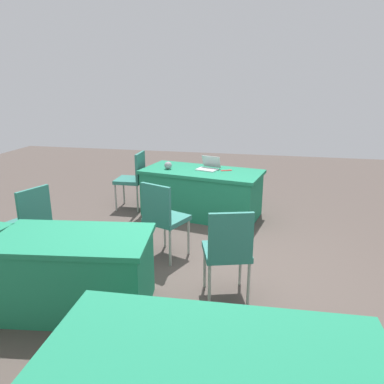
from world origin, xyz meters
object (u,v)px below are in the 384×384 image
chair_near_front (163,215)px  yarn_ball (168,165)px  laptop_silver (208,167)px  scissors_red (226,170)px  chair_tucked_right (133,176)px  table_foreground (202,193)px  chair_by_pillar (228,248)px  table_back_left (76,273)px  chair_back_row (29,220)px

chair_near_front → yarn_ball: chair_near_front is taller
laptop_silver → scissors_red: bearing=-166.9°
chair_tucked_right → scissors_red: 1.58m
table_foreground → chair_by_pillar: size_ratio=2.07×
table_back_left → yarn_ball: yarn_ball is taller
chair_tucked_right → scissors_red: (-1.57, 0.03, 0.19)m
table_foreground → scissors_red: 0.54m
table_back_left → chair_tucked_right: 2.93m
table_foreground → chair_near_front: bearing=83.9°
chair_tucked_right → table_back_left: bearing=-171.7°
chair_by_pillar → laptop_silver: 2.54m
table_back_left → chair_back_row: chair_back_row is taller
table_foreground → chair_by_pillar: chair_by_pillar is taller
table_foreground → chair_near_front: 1.64m
yarn_ball → scissors_red: bearing=-175.1°
table_foreground → laptop_silver: (-0.09, -0.08, 0.41)m
table_foreground → laptop_silver: bearing=-138.5°
table_foreground → yarn_ball: (0.55, 0.02, 0.43)m
table_foreground → scissors_red: (-0.38, -0.05, 0.37)m
chair_near_front → scissors_red: (-0.56, -1.68, 0.19)m
chair_back_row → laptop_silver: laptop_silver is taller
chair_by_pillar → scissors_red: (0.31, -2.43, 0.19)m
chair_tucked_right → yarn_ball: (-0.64, 0.11, 0.24)m
chair_near_front → chair_by_pillar: (-0.87, 0.75, 0.00)m
table_foreground → chair_near_front: chair_near_front is taller
table_back_left → laptop_silver: 3.02m
table_back_left → laptop_silver: bearing=-105.2°
table_foreground → chair_back_row: bearing=50.2°
table_foreground → yarn_ball: bearing=2.6°
table_foreground → yarn_ball: size_ratio=16.67×
chair_tucked_right → laptop_silver: bearing=-91.5°
chair_near_front → yarn_ball: 1.66m
table_back_left → chair_by_pillar: bearing=-162.8°
table_foreground → table_back_left: same height
table_back_left → chair_near_front: size_ratio=1.56×
table_foreground → scissors_red: scissors_red is taller
chair_by_pillar → laptop_silver: (0.60, -2.46, 0.22)m
laptop_silver → scissors_red: size_ratio=2.18×
table_foreground → table_back_left: size_ratio=1.33×
yarn_ball → chair_by_pillar: bearing=117.8°
chair_tucked_right → chair_back_row: 2.18m
chair_back_row → laptop_silver: size_ratio=2.40×
table_back_left → laptop_silver: (-0.78, -2.88, 0.41)m
yarn_ball → scissors_red: (-0.93, -0.08, -0.06)m
chair_tucked_right → yarn_ball: chair_tucked_right is taller
table_back_left → chair_near_front: chair_near_front is taller
table_foreground → yarn_ball: yarn_ball is taller
laptop_silver → yarn_ball: size_ratio=3.25×
yarn_ball → laptop_silver: bearing=-170.6°
chair_tucked_right → chair_by_pillar: (-1.88, 2.46, 0.00)m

